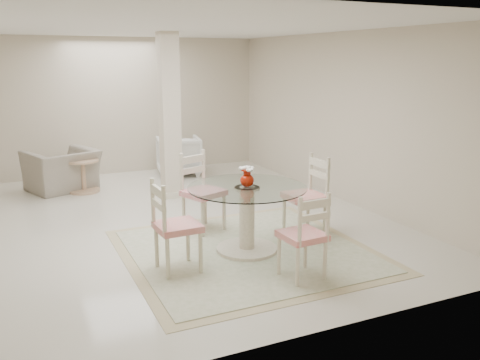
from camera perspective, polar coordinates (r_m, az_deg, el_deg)
name	(u,v)px	position (r m, az deg, el deg)	size (l,w,h in m)	color
ground	(166,221)	(7.42, -8.36, -4.58)	(7.00, 7.00, 0.00)	beige
room_shell	(161,91)	(7.07, -8.88, 9.86)	(6.02, 7.02, 2.71)	beige
column	(170,117)	(8.50, -7.91, 7.06)	(0.30, 0.30, 2.70)	beige
area_rug	(247,251)	(6.23, 0.77, -7.96)	(2.88, 2.88, 0.02)	tan
dining_table	(247,219)	(6.09, 0.78, -4.40)	(1.41, 1.41, 0.81)	#FAE8CE
red_vase	(247,177)	(5.95, 0.81, 0.38)	(0.19, 0.18, 0.25)	#AB1805
dining_chair_east	(310,190)	(6.67, 7.84, -1.10)	(0.49, 0.49, 1.17)	beige
dining_chair_north	(200,186)	(6.83, -4.55, -0.64)	(0.61, 0.61, 1.18)	beige
dining_chair_west	(171,220)	(5.51, -7.77, -4.45)	(0.48, 0.47, 1.14)	beige
dining_chair_south	(306,230)	(5.31, 7.46, -5.59)	(0.45, 0.45, 1.06)	beige
recliner_taupe	(62,170)	(9.50, -19.34, 1.03)	(1.10, 0.96, 0.72)	gray
armchair_white	(179,156)	(10.26, -6.90, 2.74)	(0.82, 0.85, 0.77)	white
side_table	(84,177)	(9.27, -17.16, 0.30)	(0.55, 0.55, 0.57)	tan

